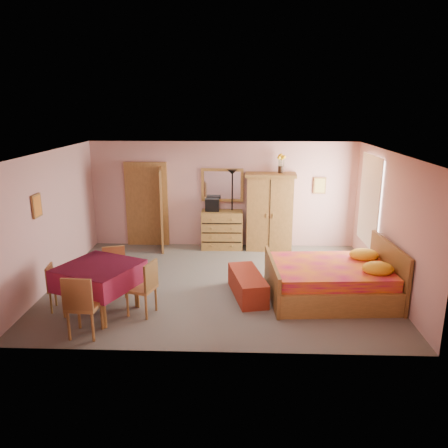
{
  "coord_description": "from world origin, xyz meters",
  "views": [
    {
      "loc": [
        0.4,
        -8.07,
        3.44
      ],
      "look_at": [
        0.1,
        0.3,
        1.15
      ],
      "focal_mm": 35.0,
      "sensor_mm": 36.0,
      "label": 1
    }
  ],
  "objects_px": {
    "wall_mirror": "(222,185)",
    "chair_south": "(84,305)",
    "bed": "(330,271)",
    "floor_lamp": "(232,209)",
    "wardrobe": "(270,212)",
    "dining_table": "(100,289)",
    "chair_east": "(141,288)",
    "sunflower_vase": "(281,163)",
    "chair_north": "(115,273)",
    "chest_of_drawers": "(222,230)",
    "stereo": "(212,205)",
    "chair_west": "(61,287)",
    "bench": "(247,285)"
  },
  "relations": [
    {
      "from": "floor_lamp",
      "to": "wardrobe",
      "type": "distance_m",
      "value": 0.93
    },
    {
      "from": "chair_south",
      "to": "bed",
      "type": "bearing_deg",
      "value": 23.76
    },
    {
      "from": "bench",
      "to": "chair_east",
      "type": "xyz_separation_m",
      "value": [
        -1.8,
        -0.78,
        0.26
      ]
    },
    {
      "from": "bed",
      "to": "chair_east",
      "type": "bearing_deg",
      "value": -170.54
    },
    {
      "from": "wall_mirror",
      "to": "wardrobe",
      "type": "bearing_deg",
      "value": -9.05
    },
    {
      "from": "wardrobe",
      "to": "chair_north",
      "type": "distance_m",
      "value": 4.18
    },
    {
      "from": "dining_table",
      "to": "chair_east",
      "type": "xyz_separation_m",
      "value": [
        0.71,
        -0.04,
        0.05
      ]
    },
    {
      "from": "floor_lamp",
      "to": "dining_table",
      "type": "distance_m",
      "value": 4.29
    },
    {
      "from": "wall_mirror",
      "to": "chair_south",
      "type": "bearing_deg",
      "value": -110.9
    },
    {
      "from": "chair_north",
      "to": "chair_east",
      "type": "height_order",
      "value": "chair_east"
    },
    {
      "from": "wardrobe",
      "to": "dining_table",
      "type": "xyz_separation_m",
      "value": [
        -3.08,
        -3.52,
        -0.51
      ]
    },
    {
      "from": "wall_mirror",
      "to": "bed",
      "type": "bearing_deg",
      "value": -52.94
    },
    {
      "from": "chest_of_drawers",
      "to": "chair_north",
      "type": "distance_m",
      "value": 3.41
    },
    {
      "from": "chair_west",
      "to": "chair_east",
      "type": "distance_m",
      "value": 1.43
    },
    {
      "from": "chair_south",
      "to": "stereo",
      "type": "bearing_deg",
      "value": 71.83
    },
    {
      "from": "floor_lamp",
      "to": "sunflower_vase",
      "type": "bearing_deg",
      "value": -4.31
    },
    {
      "from": "floor_lamp",
      "to": "chair_south",
      "type": "height_order",
      "value": "floor_lamp"
    },
    {
      "from": "wall_mirror",
      "to": "stereo",
      "type": "distance_m",
      "value": 0.55
    },
    {
      "from": "chair_west",
      "to": "wardrobe",
      "type": "bearing_deg",
      "value": 123.67
    },
    {
      "from": "chest_of_drawers",
      "to": "stereo",
      "type": "relative_size",
      "value": 3.0
    },
    {
      "from": "stereo",
      "to": "bed",
      "type": "distance_m",
      "value": 3.7
    },
    {
      "from": "chest_of_drawers",
      "to": "chair_north",
      "type": "bearing_deg",
      "value": -124.26
    },
    {
      "from": "chest_of_drawers",
      "to": "dining_table",
      "type": "distance_m",
      "value": 4.03
    },
    {
      "from": "floor_lamp",
      "to": "chair_west",
      "type": "bearing_deg",
      "value": -128.73
    },
    {
      "from": "chest_of_drawers",
      "to": "sunflower_vase",
      "type": "distance_m",
      "value": 2.15
    },
    {
      "from": "stereo",
      "to": "chair_south",
      "type": "relative_size",
      "value": 0.33
    },
    {
      "from": "chest_of_drawers",
      "to": "bed",
      "type": "xyz_separation_m",
      "value": [
        2.1,
        -2.8,
        0.05
      ]
    },
    {
      "from": "stereo",
      "to": "bed",
      "type": "relative_size",
      "value": 0.15
    },
    {
      "from": "bed",
      "to": "floor_lamp",
      "type": "bearing_deg",
      "value": 118.63
    },
    {
      "from": "floor_lamp",
      "to": "chair_north",
      "type": "bearing_deg",
      "value": -125.13
    },
    {
      "from": "wardrobe",
      "to": "chair_west",
      "type": "bearing_deg",
      "value": -134.38
    },
    {
      "from": "wall_mirror",
      "to": "floor_lamp",
      "type": "xyz_separation_m",
      "value": [
        0.24,
        -0.08,
        -0.58
      ]
    },
    {
      "from": "wall_mirror",
      "to": "floor_lamp",
      "type": "distance_m",
      "value": 0.63
    },
    {
      "from": "bed",
      "to": "chair_north",
      "type": "xyz_separation_m",
      "value": [
        -3.96,
        -0.07,
        -0.07
      ]
    },
    {
      "from": "chair_east",
      "to": "wardrobe",
      "type": "bearing_deg",
      "value": -17.03
    },
    {
      "from": "chair_north",
      "to": "chair_east",
      "type": "distance_m",
      "value": 0.96
    },
    {
      "from": "sunflower_vase",
      "to": "chest_of_drawers",
      "type": "bearing_deg",
      "value": -178.35
    },
    {
      "from": "sunflower_vase",
      "to": "chair_east",
      "type": "distance_m",
      "value": 4.75
    },
    {
      "from": "sunflower_vase",
      "to": "chair_east",
      "type": "xyz_separation_m",
      "value": [
        -2.61,
        -3.61,
        -1.63
      ]
    },
    {
      "from": "chest_of_drawers",
      "to": "sunflower_vase",
      "type": "xyz_separation_m",
      "value": [
        1.39,
        0.04,
        1.64
      ]
    },
    {
      "from": "stereo",
      "to": "dining_table",
      "type": "xyz_separation_m",
      "value": [
        -1.69,
        -3.56,
        -0.67
      ]
    },
    {
      "from": "stereo",
      "to": "floor_lamp",
      "type": "relative_size",
      "value": 0.17
    },
    {
      "from": "sunflower_vase",
      "to": "bed",
      "type": "distance_m",
      "value": 3.33
    },
    {
      "from": "chair_south",
      "to": "chair_west",
      "type": "relative_size",
      "value": 1.24
    },
    {
      "from": "chest_of_drawers",
      "to": "wardrobe",
      "type": "bearing_deg",
      "value": -2.24
    },
    {
      "from": "sunflower_vase",
      "to": "chair_north",
      "type": "xyz_separation_m",
      "value": [
        -3.26,
        -2.9,
        -1.65
      ]
    },
    {
      "from": "wall_mirror",
      "to": "bed",
      "type": "height_order",
      "value": "wall_mirror"
    },
    {
      "from": "sunflower_vase",
      "to": "wall_mirror",
      "type": "bearing_deg",
      "value": 173.06
    },
    {
      "from": "chest_of_drawers",
      "to": "sunflower_vase",
      "type": "bearing_deg",
      "value": 0.4
    },
    {
      "from": "wall_mirror",
      "to": "chair_south",
      "type": "xyz_separation_m",
      "value": [
        -1.93,
        -4.52,
        -1.04
      ]
    }
  ]
}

